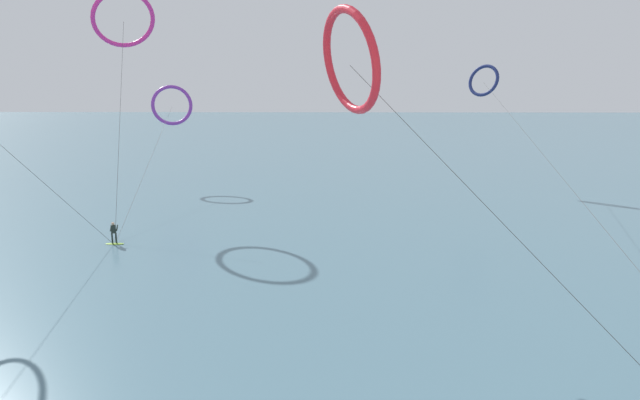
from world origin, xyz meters
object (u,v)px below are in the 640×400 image
object	(u,v)px
kite_violet	(172,105)
kite_crimson	(350,61)
surfer_lime	(114,235)
kite_navy	(484,81)
kite_magenta	(123,19)

from	to	relation	value
kite_violet	kite_crimson	world-z (taller)	kite_crimson
surfer_lime	kite_violet	world-z (taller)	kite_violet
surfer_lime	kite_navy	bearing A→B (deg)	-153.90
surfer_lime	kite_violet	bearing A→B (deg)	-94.78
kite_navy	kite_magenta	world-z (taller)	kite_magenta
kite_navy	kite_magenta	size ratio (longest dim) A/B	2.32
kite_magenta	kite_crimson	bearing A→B (deg)	100.68
kite_violet	kite_crimson	xyz separation A→B (m)	(19.13, -34.52, 3.59)
kite_navy	kite_magenta	distance (m)	38.83
kite_magenta	kite_navy	bearing A→B (deg)	168.96
kite_violet	kite_magenta	bearing A→B (deg)	-106.97
kite_navy	kite_violet	xyz separation A→B (m)	(-35.93, -0.77, -2.76)
kite_crimson	kite_navy	bearing A→B (deg)	-51.04
kite_navy	kite_violet	distance (m)	36.05
kite_magenta	kite_crimson	xyz separation A→B (m)	(19.58, -22.86, -4.56)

